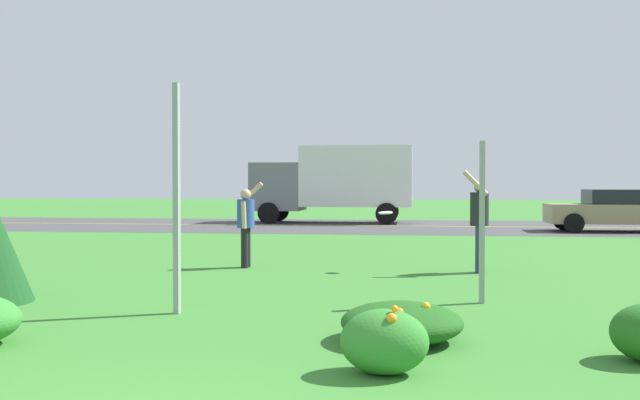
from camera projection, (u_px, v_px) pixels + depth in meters
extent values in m
plane|color=#387A2D|center=(331.00, 259.00, 15.48)|extent=(120.00, 120.00, 0.00)
cube|color=#424244|center=(368.00, 226.00, 27.51)|extent=(120.00, 9.52, 0.01)
cube|color=yellow|center=(368.00, 226.00, 27.51)|extent=(120.00, 0.16, 0.00)
ellipsoid|color=#1E5619|center=(402.00, 322.00, 7.35)|extent=(1.27, 1.33, 0.40)
sphere|color=yellow|center=(426.00, 306.00, 7.22)|extent=(0.09, 0.09, 0.09)
sphere|color=yellow|center=(425.00, 313.00, 7.36)|extent=(0.08, 0.08, 0.08)
sphere|color=yellow|center=(403.00, 306.00, 7.57)|extent=(0.06, 0.06, 0.06)
sphere|color=yellow|center=(633.00, 315.00, 6.62)|extent=(0.06, 0.06, 0.06)
ellipsoid|color=#337F2D|center=(384.00, 342.00, 6.09)|extent=(0.77, 0.62, 0.56)
sphere|color=orange|center=(399.00, 312.00, 6.15)|extent=(0.07, 0.07, 0.07)
sphere|color=orange|center=(395.00, 309.00, 5.98)|extent=(0.06, 0.06, 0.06)
sphere|color=orange|center=(411.00, 335.00, 6.05)|extent=(0.06, 0.06, 0.06)
sphere|color=orange|center=(400.00, 333.00, 6.28)|extent=(0.08, 0.08, 0.08)
sphere|color=orange|center=(392.00, 318.00, 5.91)|extent=(0.09, 0.09, 0.09)
cube|color=#93969B|center=(177.00, 199.00, 8.92)|extent=(0.07, 0.10, 2.91)
cube|color=#93969B|center=(482.00, 222.00, 9.70)|extent=(0.07, 0.10, 2.23)
cylinder|color=#2D4C9E|center=(246.00, 214.00, 13.84)|extent=(0.34, 0.34, 0.55)
sphere|color=tan|center=(246.00, 194.00, 13.83)|extent=(0.21, 0.21, 0.21)
cylinder|color=black|center=(247.00, 247.00, 13.94)|extent=(0.14, 0.14, 0.78)
cylinder|color=black|center=(245.00, 248.00, 13.77)|extent=(0.14, 0.14, 0.78)
cylinder|color=tan|center=(252.00, 192.00, 14.01)|extent=(0.45, 0.11, 0.42)
cylinder|color=tan|center=(244.00, 215.00, 13.64)|extent=(0.11, 0.10, 0.52)
cylinder|color=#232328|center=(479.00, 209.00, 13.01)|extent=(0.34, 0.34, 0.62)
sphere|color=tan|center=(480.00, 187.00, 13.01)|extent=(0.21, 0.21, 0.21)
cylinder|color=navy|center=(479.00, 250.00, 12.95)|extent=(0.14, 0.14, 0.87)
cylinder|color=navy|center=(479.00, 249.00, 13.12)|extent=(0.14, 0.14, 0.87)
cylinder|color=tan|center=(475.00, 183.00, 12.82)|extent=(0.47, 0.11, 0.48)
cylinder|color=tan|center=(478.00, 210.00, 13.21)|extent=(0.12, 0.10, 0.58)
cylinder|color=white|center=(386.00, 213.00, 13.25)|extent=(0.27, 0.26, 0.06)
torus|color=white|center=(386.00, 213.00, 13.25)|extent=(0.26, 0.26, 0.06)
cube|color=#937F60|center=(615.00, 214.00, 24.23)|extent=(4.50, 1.82, 0.66)
cube|color=black|center=(618.00, 197.00, 24.20)|extent=(2.10, 1.64, 0.52)
cylinder|color=black|center=(574.00, 223.00, 23.56)|extent=(0.66, 0.22, 0.66)
cylinder|color=black|center=(563.00, 220.00, 25.32)|extent=(0.66, 0.22, 0.66)
cube|color=slate|center=(278.00, 187.00, 30.12)|extent=(2.10, 2.30, 2.00)
cube|color=silver|center=(357.00, 176.00, 29.67)|extent=(4.60, 2.30, 2.50)
cylinder|color=black|center=(269.00, 213.00, 29.08)|extent=(0.88, 0.26, 0.88)
cylinder|color=black|center=(279.00, 211.00, 31.26)|extent=(0.88, 0.26, 0.88)
cylinder|color=black|center=(386.00, 214.00, 28.44)|extent=(0.88, 0.26, 0.88)
cylinder|color=black|center=(388.00, 212.00, 30.62)|extent=(0.88, 0.26, 0.88)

